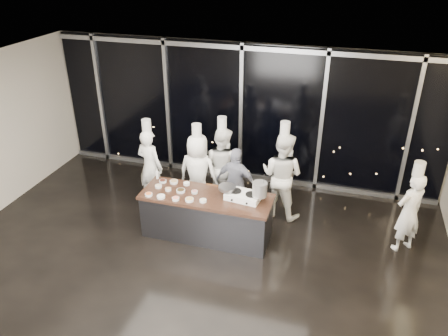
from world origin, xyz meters
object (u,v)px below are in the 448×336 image
(chef_left, at_px, (198,172))
(chef_far_left, at_px, (150,166))
(frying_pan, at_px, (227,187))
(stock_pot, at_px, (260,189))
(chef_side, at_px, (409,211))
(chef_center, at_px, (222,165))
(chef_right, at_px, (282,175))
(stove, at_px, (243,196))
(guest, at_px, (236,183))
(demo_counter, at_px, (207,216))

(chef_left, bearing_deg, chef_far_left, 1.99)
(frying_pan, relative_size, chef_far_left, 0.31)
(stock_pot, xyz_separation_m, chef_side, (2.61, 0.61, -0.37))
(chef_far_left, distance_m, chef_side, 5.16)
(chef_left, relative_size, chef_center, 0.98)
(chef_side, bearing_deg, chef_right, -50.19)
(frying_pan, bearing_deg, chef_side, 16.97)
(chef_right, distance_m, chef_side, 2.44)
(stove, relative_size, guest, 0.45)
(stove, height_order, chef_center, chef_center)
(chef_far_left, bearing_deg, frying_pan, 172.78)
(guest, bearing_deg, frying_pan, 101.57)
(chef_far_left, bearing_deg, demo_counter, 165.07)
(frying_pan, height_order, chef_side, chef_side)
(chef_left, xyz_separation_m, chef_side, (4.08, -0.22, -0.05))
(stove, distance_m, chef_center, 1.46)
(frying_pan, height_order, stock_pot, stock_pot)
(frying_pan, xyz_separation_m, chef_left, (-0.84, 0.77, -0.21))
(stock_pot, xyz_separation_m, chef_right, (0.22, 1.12, -0.25))
(demo_counter, bearing_deg, chef_side, 10.41)
(stove, height_order, chef_far_left, chef_far_left)
(guest, distance_m, chef_right, 0.93)
(guest, bearing_deg, chef_far_left, 9.93)
(stock_pot, relative_size, chef_far_left, 0.14)
(stove, distance_m, chef_far_left, 2.38)
(stove, bearing_deg, chef_side, 18.61)
(demo_counter, relative_size, chef_far_left, 1.29)
(chef_far_left, height_order, chef_center, chef_center)
(stove, distance_m, chef_side, 2.97)
(frying_pan, xyz_separation_m, chef_center, (-0.45, 1.20, -0.19))
(chef_center, bearing_deg, guest, 153.23)
(stove, bearing_deg, chef_right, 71.64)
(chef_left, bearing_deg, stove, 147.43)
(guest, xyz_separation_m, chef_side, (3.26, -0.21, 0.05))
(chef_center, bearing_deg, stove, 141.21)
(frying_pan, xyz_separation_m, chef_side, (3.24, 0.55, -0.26))
(chef_far_left, distance_m, chef_right, 2.79)
(demo_counter, relative_size, chef_side, 1.37)
(chef_right, bearing_deg, stove, 79.65)
(demo_counter, bearing_deg, stove, 6.92)
(guest, height_order, chef_side, chef_side)
(chef_far_left, xyz_separation_m, chef_center, (1.47, 0.44, 0.02))
(demo_counter, relative_size, stock_pot, 9.29)
(chef_side, bearing_deg, demo_counter, -27.83)
(chef_center, xyz_separation_m, guest, (0.43, -0.44, -0.12))
(chef_far_left, bearing_deg, stove, 174.97)
(guest, bearing_deg, chef_right, -151.11)
(demo_counter, bearing_deg, chef_left, 118.63)
(frying_pan, bearing_deg, chef_far_left, 165.78)
(chef_left, xyz_separation_m, guest, (0.82, -0.01, -0.11))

